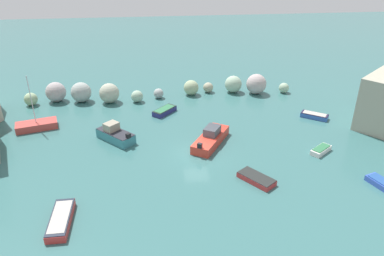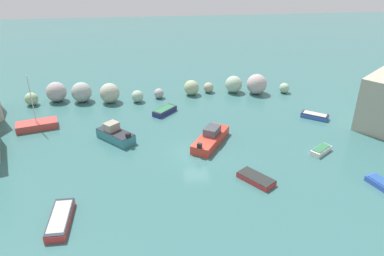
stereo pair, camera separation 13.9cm
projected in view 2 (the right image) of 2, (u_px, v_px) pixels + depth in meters
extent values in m
plane|color=#366767|center=(196.00, 154.00, 36.55)|extent=(160.00, 160.00, 0.00)
sphere|color=#9DBA8E|center=(31.00, 99.00, 47.40)|extent=(1.68, 1.68, 1.68)
sphere|color=#ACA3A4|center=(56.00, 92.00, 48.38)|extent=(2.63, 2.63, 2.63)
sphere|color=#9FA8A4|center=(82.00, 92.00, 48.24)|extent=(2.65, 2.65, 2.65)
sphere|color=#ACB09B|center=(110.00, 93.00, 48.00)|extent=(2.60, 2.60, 2.60)
sphere|color=#9FBEA3|center=(137.00, 96.00, 48.38)|extent=(1.57, 1.57, 1.57)
sphere|color=#9DA5A3|center=(159.00, 93.00, 49.65)|extent=(1.34, 1.34, 1.34)
sphere|color=#A2B48A|center=(191.00, 88.00, 50.60)|extent=(2.07, 2.07, 2.07)
sphere|color=#A8A68A|center=(209.00, 87.00, 51.61)|extent=(1.41, 1.41, 1.41)
sphere|color=#A1BEA2|center=(234.00, 84.00, 51.41)|extent=(2.37, 2.37, 2.37)
sphere|color=#B5A5A3|center=(257.00, 84.00, 50.85)|extent=(2.79, 2.79, 2.79)
sphere|color=#A1BF9F|center=(284.00, 88.00, 51.42)|extent=(1.41, 1.41, 1.41)
cube|color=red|center=(211.00, 140.00, 38.24)|extent=(4.82, 6.12, 0.94)
cube|color=#3F444C|center=(212.00, 131.00, 38.14)|extent=(2.11, 2.28, 0.82)
cube|color=black|center=(200.00, 146.00, 35.62)|extent=(0.56, 0.54, 0.50)
cube|color=#C1413B|center=(37.00, 125.00, 41.48)|extent=(4.79, 3.03, 0.81)
cylinder|color=silver|center=(32.00, 99.00, 40.07)|extent=(0.10, 0.10, 5.48)
cube|color=white|center=(321.00, 150.00, 36.65)|extent=(2.63, 2.31, 0.50)
cube|color=#2D7047|center=(321.00, 148.00, 36.52)|extent=(2.23, 1.97, 0.08)
cube|color=blue|center=(382.00, 184.00, 31.51)|extent=(1.99, 2.83, 0.50)
cube|color=#234C93|center=(382.00, 181.00, 31.38)|extent=(1.69, 2.40, 0.08)
cube|color=#335BAF|center=(315.00, 116.00, 43.99)|extent=(3.24, 2.82, 0.51)
cube|color=#211A35|center=(315.00, 114.00, 43.86)|extent=(3.17, 2.77, 0.06)
cube|color=#ADA89E|center=(315.00, 114.00, 43.86)|extent=(2.75, 2.40, 0.08)
cube|color=#BE3232|center=(256.00, 179.00, 32.19)|extent=(3.19, 3.55, 0.46)
cube|color=#242726|center=(256.00, 177.00, 32.07)|extent=(3.13, 3.48, 0.06)
cube|color=teal|center=(116.00, 136.00, 38.87)|extent=(4.34, 4.42, 1.00)
cube|color=#25262E|center=(115.00, 132.00, 38.64)|extent=(4.25, 4.33, 0.06)
cube|color=#9E937F|center=(111.00, 127.00, 38.77)|extent=(1.82, 1.81, 0.90)
cube|color=black|center=(128.00, 136.00, 37.36)|extent=(0.57, 0.56, 0.50)
cube|color=red|center=(60.00, 220.00, 27.33)|extent=(1.49, 4.36, 0.59)
cube|color=#1C2332|center=(60.00, 216.00, 27.19)|extent=(1.46, 4.27, 0.06)
cube|color=#ADA89E|center=(60.00, 216.00, 27.18)|extent=(1.27, 3.71, 0.08)
cube|color=navy|center=(165.00, 111.00, 45.25)|extent=(3.17, 3.31, 0.58)
cube|color=#1E2A24|center=(165.00, 109.00, 45.11)|extent=(3.11, 3.25, 0.06)
cube|color=#2D7047|center=(165.00, 109.00, 45.11)|extent=(2.69, 2.82, 0.08)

